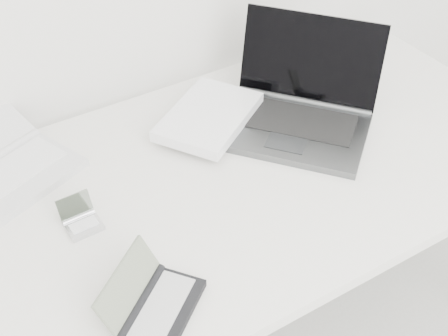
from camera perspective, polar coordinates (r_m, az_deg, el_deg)
desk at (r=1.49m, az=0.17°, el=-1.86°), size 1.60×0.80×0.73m
laptop_large at (r=1.59m, az=3.90°, el=5.13°), size 0.59×0.51×0.24m
netbook_open_white at (r=1.54m, az=-19.38°, el=0.34°), size 0.37×0.41×0.09m
pda_silver at (r=1.36m, az=-12.92°, el=-4.72°), size 0.08×0.08×0.06m
palmtop_charcoal at (r=1.18m, az=-6.38°, el=-12.30°), size 0.23×0.22×0.09m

